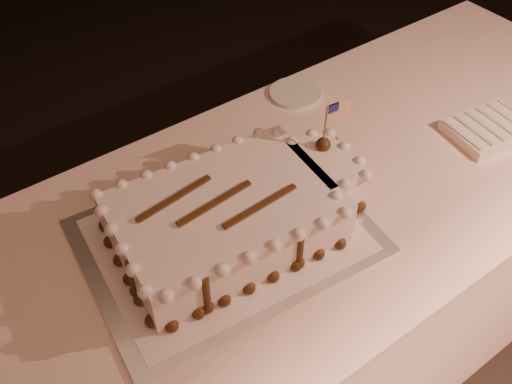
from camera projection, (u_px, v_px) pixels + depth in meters
banquet_table at (258, 310)px, 1.55m from camera, size 2.40×0.80×0.75m
cake_board at (226, 236)px, 1.24m from camera, size 0.64×0.51×0.01m
doily at (226, 235)px, 1.23m from camera, size 0.57×0.46×0.00m
sheet_cake at (238, 212)px, 1.21m from camera, size 0.58×0.37×0.23m
napkin_stack at (489, 129)px, 1.48m from camera, size 0.23×0.18×0.03m
side_plate at (295, 93)px, 1.60m from camera, size 0.15×0.15×0.01m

